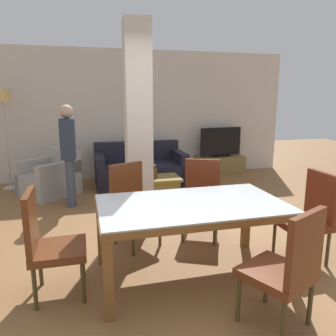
{
  "coord_description": "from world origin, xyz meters",
  "views": [
    {
      "loc": [
        -0.96,
        -2.78,
        1.71
      ],
      "look_at": [
        0.0,
        0.88,
        0.9
      ],
      "focal_mm": 35.0,
      "sensor_mm": 36.0,
      "label": 1
    }
  ],
  "objects_px": {
    "tv_stand": "(220,165)",
    "tv_screen": "(221,142)",
    "armchair": "(50,179)",
    "standing_person": "(69,149)",
    "coffee_table": "(160,188)",
    "dining_chair_head_left": "(48,241)",
    "bottle": "(155,173)",
    "dining_chair_near_right": "(287,266)",
    "floor_lamp": "(3,106)",
    "dining_table": "(192,217)",
    "dining_chair_far_right": "(201,196)",
    "dining_chair_head_right": "(309,214)",
    "sofa": "(140,170)",
    "dining_chair_far_left": "(133,202)"
  },
  "relations": [
    {
      "from": "coffee_table",
      "to": "bottle",
      "type": "height_order",
      "value": "bottle"
    },
    {
      "from": "dining_chair_far_right",
      "to": "armchair",
      "type": "height_order",
      "value": "dining_chair_far_right"
    },
    {
      "from": "coffee_table",
      "to": "standing_person",
      "type": "height_order",
      "value": "standing_person"
    },
    {
      "from": "dining_table",
      "to": "dining_chair_far_left",
      "type": "distance_m",
      "value": 0.99
    },
    {
      "from": "tv_stand",
      "to": "dining_table",
      "type": "bearing_deg",
      "value": -117.02
    },
    {
      "from": "dining_chair_near_right",
      "to": "dining_chair_far_right",
      "type": "xyz_separation_m",
      "value": [
        0.0,
        1.78,
        0.0
      ]
    },
    {
      "from": "dining_chair_head_left",
      "to": "dining_table",
      "type": "bearing_deg",
      "value": 90.0
    },
    {
      "from": "dining_table",
      "to": "tv_stand",
      "type": "relative_size",
      "value": 1.58
    },
    {
      "from": "dining_chair_head_right",
      "to": "dining_chair_head_left",
      "type": "bearing_deg",
      "value": 90.0
    },
    {
      "from": "sofa",
      "to": "bottle",
      "type": "xyz_separation_m",
      "value": [
        0.06,
        -1.15,
        0.19
      ]
    },
    {
      "from": "dining_table",
      "to": "dining_chair_head_right",
      "type": "relative_size",
      "value": 1.83
    },
    {
      "from": "floor_lamp",
      "to": "tv_stand",
      "type": "bearing_deg",
      "value": 2.07
    },
    {
      "from": "coffee_table",
      "to": "floor_lamp",
      "type": "bearing_deg",
      "value": 152.19
    },
    {
      "from": "dining_chair_far_right",
      "to": "coffee_table",
      "type": "relative_size",
      "value": 1.4
    },
    {
      "from": "dining_chair_head_right",
      "to": "tv_screen",
      "type": "bearing_deg",
      "value": -10.6
    },
    {
      "from": "armchair",
      "to": "bottle",
      "type": "distance_m",
      "value": 1.93
    },
    {
      "from": "armchair",
      "to": "standing_person",
      "type": "relative_size",
      "value": 0.73
    },
    {
      "from": "dining_chair_head_left",
      "to": "tv_stand",
      "type": "relative_size",
      "value": 0.86
    },
    {
      "from": "dining_chair_near_right",
      "to": "tv_stand",
      "type": "relative_size",
      "value": 0.86
    },
    {
      "from": "dining_table",
      "to": "armchair",
      "type": "bearing_deg",
      "value": 115.47
    },
    {
      "from": "dining_chair_head_right",
      "to": "tv_stand",
      "type": "bearing_deg",
      "value": -10.6
    },
    {
      "from": "dining_chair_near_right",
      "to": "floor_lamp",
      "type": "xyz_separation_m",
      "value": [
        -2.78,
        4.78,
        1.05
      ]
    },
    {
      "from": "bottle",
      "to": "standing_person",
      "type": "bearing_deg",
      "value": 176.9
    },
    {
      "from": "dining_chair_head_left",
      "to": "bottle",
      "type": "relative_size",
      "value": 4.2
    },
    {
      "from": "dining_chair_head_right",
      "to": "tv_screen",
      "type": "distance_m",
      "value": 4.12
    },
    {
      "from": "dining_chair_head_left",
      "to": "armchair",
      "type": "xyz_separation_m",
      "value": [
        -0.27,
        3.27,
        -0.23
      ]
    },
    {
      "from": "dining_chair_head_left",
      "to": "floor_lamp",
      "type": "distance_m",
      "value": 4.16
    },
    {
      "from": "tv_stand",
      "to": "tv_screen",
      "type": "relative_size",
      "value": 1.1
    },
    {
      "from": "bottle",
      "to": "dining_table",
      "type": "bearing_deg",
      "value": -94.34
    },
    {
      "from": "coffee_table",
      "to": "standing_person",
      "type": "bearing_deg",
      "value": 178.72
    },
    {
      "from": "dining_chair_head_right",
      "to": "sofa",
      "type": "bearing_deg",
      "value": 18.08
    },
    {
      "from": "bottle",
      "to": "floor_lamp",
      "type": "relative_size",
      "value": 0.12
    },
    {
      "from": "dining_chair_head_left",
      "to": "floor_lamp",
      "type": "relative_size",
      "value": 0.51
    },
    {
      "from": "dining_table",
      "to": "dining_chair_near_right",
      "type": "relative_size",
      "value": 1.83
    },
    {
      "from": "dining_chair_head_left",
      "to": "coffee_table",
      "type": "relative_size",
      "value": 1.4
    },
    {
      "from": "dining_chair_head_right",
      "to": "armchair",
      "type": "xyz_separation_m",
      "value": [
        -2.86,
        3.27,
        -0.23
      ]
    },
    {
      "from": "coffee_table",
      "to": "standing_person",
      "type": "xyz_separation_m",
      "value": [
        -1.46,
        0.03,
        0.72
      ]
    },
    {
      "from": "dining_chair_far_right",
      "to": "tv_screen",
      "type": "bearing_deg",
      "value": -91.61
    },
    {
      "from": "dining_chair_far_right",
      "to": "dining_chair_head_left",
      "type": "distance_m",
      "value": 1.94
    },
    {
      "from": "dining_table",
      "to": "armchair",
      "type": "xyz_separation_m",
      "value": [
        -1.56,
        3.27,
        -0.32
      ]
    },
    {
      "from": "dining_table",
      "to": "bottle",
      "type": "distance_m",
      "value": 2.47
    },
    {
      "from": "coffee_table",
      "to": "armchair",
      "type": "bearing_deg",
      "value": 157.19
    },
    {
      "from": "floor_lamp",
      "to": "sofa",
      "type": "bearing_deg",
      "value": -6.24
    },
    {
      "from": "sofa",
      "to": "floor_lamp",
      "type": "distance_m",
      "value": 2.8
    },
    {
      "from": "dining_chair_head_right",
      "to": "armchair",
      "type": "distance_m",
      "value": 4.35
    },
    {
      "from": "standing_person",
      "to": "dining_chair_far_left",
      "type": "bearing_deg",
      "value": 25.8
    },
    {
      "from": "dining_table",
      "to": "floor_lamp",
      "type": "distance_m",
      "value": 4.64
    },
    {
      "from": "dining_chair_far_left",
      "to": "floor_lamp",
      "type": "xyz_separation_m",
      "value": [
        -1.92,
        3.0,
        1.05
      ]
    },
    {
      "from": "floor_lamp",
      "to": "dining_chair_far_right",
      "type": "bearing_deg",
      "value": -47.14
    },
    {
      "from": "dining_table",
      "to": "floor_lamp",
      "type": "xyz_separation_m",
      "value": [
        -2.35,
        3.88,
        0.96
      ]
    }
  ]
}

